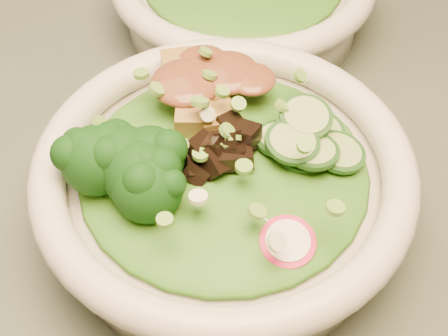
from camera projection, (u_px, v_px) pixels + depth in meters
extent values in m
cube|color=#495446|center=(392.00, 130.00, 0.60)|extent=(1.20, 0.80, 0.03)
cylinder|color=silver|center=(224.00, 196.00, 0.50)|extent=(0.26, 0.26, 0.06)
torus|color=silver|center=(224.00, 167.00, 0.47)|extent=(0.29, 0.29, 0.03)
cylinder|color=silver|center=(242.00, 4.00, 0.67)|extent=(0.24, 0.24, 0.05)
ellipsoid|color=#295F14|center=(224.00, 167.00, 0.47)|extent=(0.22, 0.22, 0.03)
ellipsoid|color=brown|center=(205.00, 80.00, 0.49)|extent=(0.08, 0.06, 0.02)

